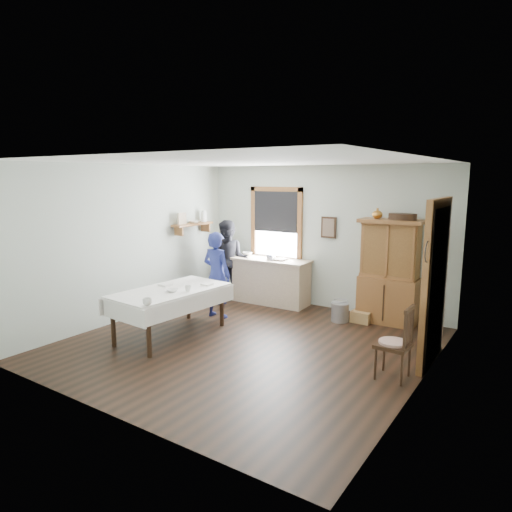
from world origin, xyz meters
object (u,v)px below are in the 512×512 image
at_px(wicker_basket, 361,317).
at_px(spindle_chair, 394,342).
at_px(china_hutch, 389,272).
at_px(figure_dark, 229,264).
at_px(woman_blue, 217,278).
at_px(work_counter, 271,281).
at_px(pail, 340,312).
at_px(dining_table, 171,313).

bearing_deg(wicker_basket, spindle_chair, -59.39).
relative_size(china_hutch, figure_dark, 1.18).
bearing_deg(woman_blue, china_hutch, -152.35).
distance_m(work_counter, pail, 1.68).
height_order(dining_table, woman_blue, woman_blue).
bearing_deg(pail, figure_dark, 179.79).
xyz_separation_m(wicker_basket, figure_dark, (-2.75, -0.14, 0.66)).
height_order(pail, figure_dark, figure_dark).
relative_size(work_counter, woman_blue, 1.09).
bearing_deg(china_hutch, spindle_chair, -72.26).
relative_size(work_counter, china_hutch, 0.87).
height_order(china_hutch, wicker_basket, china_hutch).
bearing_deg(work_counter, pail, -13.69).
height_order(wicker_basket, figure_dark, figure_dark).
relative_size(pail, woman_blue, 0.23).
height_order(wicker_basket, woman_blue, woman_blue).
bearing_deg(figure_dark, dining_table, -102.59).
distance_m(dining_table, figure_dark, 2.25).
bearing_deg(woman_blue, spindle_chair, 167.38).
xyz_separation_m(work_counter, spindle_chair, (3.08, -2.09, 0.03)).
height_order(china_hutch, woman_blue, china_hutch).
bearing_deg(woman_blue, work_counter, -103.40).
bearing_deg(china_hutch, wicker_basket, -148.70).
bearing_deg(pail, spindle_chair, -50.31).
distance_m(work_counter, figure_dark, 0.91).
bearing_deg(spindle_chair, dining_table, -171.72).
xyz_separation_m(woman_blue, figure_dark, (-0.47, 0.99, 0.04)).
distance_m(china_hutch, wicker_basket, 0.91).
xyz_separation_m(spindle_chair, wicker_basket, (-1.13, 1.91, -0.38)).
xyz_separation_m(work_counter, figure_dark, (-0.79, -0.32, 0.31)).
height_order(work_counter, spindle_chair, spindle_chair).
bearing_deg(woman_blue, pail, -152.81).
xyz_separation_m(china_hutch, spindle_chair, (0.76, -2.15, -0.42)).
xyz_separation_m(dining_table, wicker_basket, (2.27, 2.30, -0.28)).
bearing_deg(pail, china_hutch, 28.65).
height_order(china_hutch, dining_table, china_hutch).
bearing_deg(pail, dining_table, -131.84).
distance_m(china_hutch, spindle_chair, 2.32).
xyz_separation_m(dining_table, figure_dark, (-0.48, 2.17, 0.38)).
bearing_deg(dining_table, pail, 48.16).
relative_size(work_counter, pail, 4.76).
distance_m(work_counter, spindle_chair, 3.73).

